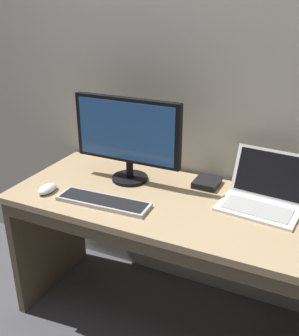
{
  "coord_description": "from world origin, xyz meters",
  "views": [
    {
      "loc": [
        0.58,
        -1.47,
        1.56
      ],
      "look_at": [
        -0.11,
        0.0,
        0.86
      ],
      "focal_mm": 41.6,
      "sensor_mm": 36.0,
      "label": 1
    }
  ],
  "objects_px": {
    "laptop_white": "(262,197)",
    "wired_keyboard": "(103,202)",
    "external_monitor": "(127,135)",
    "computer_mouse": "(47,189)",
    "external_drive_box": "(207,182)"
  },
  "relations": [
    {
      "from": "laptop_white",
      "to": "wired_keyboard",
      "type": "distance_m",
      "value": 0.71
    },
    {
      "from": "external_monitor",
      "to": "laptop_white",
      "type": "bearing_deg",
      "value": 2.22
    },
    {
      "from": "computer_mouse",
      "to": "laptop_white",
      "type": "bearing_deg",
      "value": 17.29
    },
    {
      "from": "external_monitor",
      "to": "computer_mouse",
      "type": "relative_size",
      "value": 4.75
    },
    {
      "from": "external_monitor",
      "to": "wired_keyboard",
      "type": "relative_size",
      "value": 1.26
    },
    {
      "from": "external_monitor",
      "to": "computer_mouse",
      "type": "xyz_separation_m",
      "value": [
        -0.29,
        -0.27,
        -0.23
      ]
    },
    {
      "from": "wired_keyboard",
      "to": "computer_mouse",
      "type": "xyz_separation_m",
      "value": [
        -0.3,
        -0.02,
        0.01
      ]
    },
    {
      "from": "wired_keyboard",
      "to": "external_drive_box",
      "type": "relative_size",
      "value": 3.1
    },
    {
      "from": "external_monitor",
      "to": "wired_keyboard",
      "type": "bearing_deg",
      "value": -87.41
    },
    {
      "from": "laptop_white",
      "to": "external_monitor",
      "type": "relative_size",
      "value": 0.66
    },
    {
      "from": "laptop_white",
      "to": "external_drive_box",
      "type": "height_order",
      "value": "laptop_white"
    },
    {
      "from": "laptop_white",
      "to": "external_drive_box",
      "type": "distance_m",
      "value": 0.3
    },
    {
      "from": "laptop_white",
      "to": "external_drive_box",
      "type": "relative_size",
      "value": 2.59
    },
    {
      "from": "wired_keyboard",
      "to": "external_drive_box",
      "type": "height_order",
      "value": "external_drive_box"
    },
    {
      "from": "laptop_white",
      "to": "external_drive_box",
      "type": "bearing_deg",
      "value": 161.31
    }
  ]
}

